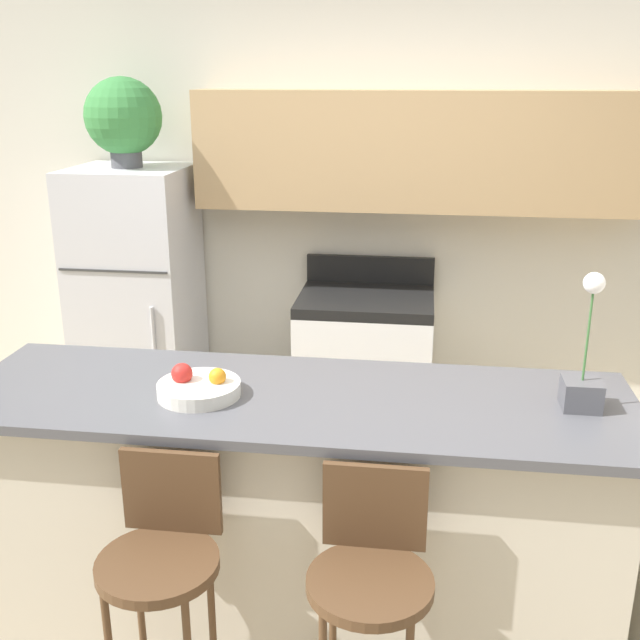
{
  "coord_description": "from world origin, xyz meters",
  "views": [
    {
      "loc": [
        0.43,
        -2.39,
        2.11
      ],
      "look_at": [
        0.0,
        0.7,
        1.07
      ],
      "focal_mm": 42.0,
      "sensor_mm": 36.0,
      "label": 1
    }
  ],
  "objects_px": {
    "fruit_bowl": "(198,387)",
    "bar_stool_left": "(163,564)",
    "bar_stool_right": "(371,582)",
    "refrigerator": "(138,305)",
    "trash_bin": "(222,421)",
    "potted_plant_on_fridge": "(123,118)",
    "orchid_vase": "(583,375)",
    "stove_range": "(365,369)"
  },
  "relations": [
    {
      "from": "stove_range",
      "to": "bar_stool_right",
      "type": "xyz_separation_m",
      "value": [
        0.19,
        -2.19,
        0.21
      ]
    },
    {
      "from": "fruit_bowl",
      "to": "stove_range",
      "type": "bearing_deg",
      "value": 74.99
    },
    {
      "from": "potted_plant_on_fridge",
      "to": "fruit_bowl",
      "type": "relative_size",
      "value": 1.66
    },
    {
      "from": "refrigerator",
      "to": "trash_bin",
      "type": "height_order",
      "value": "refrigerator"
    },
    {
      "from": "stove_range",
      "to": "potted_plant_on_fridge",
      "type": "distance_m",
      "value": 1.95
    },
    {
      "from": "stove_range",
      "to": "orchid_vase",
      "type": "xyz_separation_m",
      "value": [
        0.85,
        -1.63,
        0.68
      ]
    },
    {
      "from": "stove_range",
      "to": "refrigerator",
      "type": "bearing_deg",
      "value": -179.16
    },
    {
      "from": "refrigerator",
      "to": "orchid_vase",
      "type": "distance_m",
      "value": 2.75
    },
    {
      "from": "fruit_bowl",
      "to": "trash_bin",
      "type": "height_order",
      "value": "fruit_bowl"
    },
    {
      "from": "bar_stool_right",
      "to": "orchid_vase",
      "type": "relative_size",
      "value": 2.09
    },
    {
      "from": "refrigerator",
      "to": "stove_range",
      "type": "distance_m",
      "value": 1.39
    },
    {
      "from": "potted_plant_on_fridge",
      "to": "fruit_bowl",
      "type": "distance_m",
      "value": 2.08
    },
    {
      "from": "orchid_vase",
      "to": "fruit_bowl",
      "type": "xyz_separation_m",
      "value": [
        -1.31,
        -0.08,
        -0.09
      ]
    },
    {
      "from": "stove_range",
      "to": "bar_stool_right",
      "type": "height_order",
      "value": "stove_range"
    },
    {
      "from": "bar_stool_right",
      "to": "bar_stool_left",
      "type": "bearing_deg",
      "value": 180.0
    },
    {
      "from": "refrigerator",
      "to": "orchid_vase",
      "type": "bearing_deg",
      "value": -36.21
    },
    {
      "from": "potted_plant_on_fridge",
      "to": "bar_stool_right",
      "type": "bearing_deg",
      "value": -54.66
    },
    {
      "from": "orchid_vase",
      "to": "stove_range",
      "type": "bearing_deg",
      "value": 117.65
    },
    {
      "from": "potted_plant_on_fridge",
      "to": "refrigerator",
      "type": "bearing_deg",
      "value": -63.08
    },
    {
      "from": "refrigerator",
      "to": "fruit_bowl",
      "type": "bearing_deg",
      "value": -62.34
    },
    {
      "from": "refrigerator",
      "to": "potted_plant_on_fridge",
      "type": "xyz_separation_m",
      "value": [
        -0.0,
        0.0,
        1.07
      ]
    },
    {
      "from": "potted_plant_on_fridge",
      "to": "stove_range",
      "type": "bearing_deg",
      "value": 0.83
    },
    {
      "from": "bar_stool_right",
      "to": "trash_bin",
      "type": "relative_size",
      "value": 2.61
    },
    {
      "from": "refrigerator",
      "to": "fruit_bowl",
      "type": "distance_m",
      "value": 1.93
    },
    {
      "from": "potted_plant_on_fridge",
      "to": "orchid_vase",
      "type": "xyz_separation_m",
      "value": [
        2.2,
        -1.61,
        -0.73
      ]
    },
    {
      "from": "refrigerator",
      "to": "bar_stool_right",
      "type": "bearing_deg",
      "value": -54.66
    },
    {
      "from": "bar_stool_left",
      "to": "bar_stool_right",
      "type": "relative_size",
      "value": 1.0
    },
    {
      "from": "bar_stool_right",
      "to": "potted_plant_on_fridge",
      "type": "relative_size",
      "value": 2.04
    },
    {
      "from": "bar_stool_left",
      "to": "fruit_bowl",
      "type": "relative_size",
      "value": 3.39
    },
    {
      "from": "fruit_bowl",
      "to": "bar_stool_left",
      "type": "bearing_deg",
      "value": -89.08
    },
    {
      "from": "stove_range",
      "to": "orchid_vase",
      "type": "height_order",
      "value": "orchid_vase"
    },
    {
      "from": "stove_range",
      "to": "bar_stool_left",
      "type": "relative_size",
      "value": 1.08
    },
    {
      "from": "bar_stool_right",
      "to": "fruit_bowl",
      "type": "distance_m",
      "value": 0.89
    },
    {
      "from": "bar_stool_right",
      "to": "trash_bin",
      "type": "xyz_separation_m",
      "value": [
        -0.99,
        1.95,
        -0.48
      ]
    },
    {
      "from": "refrigerator",
      "to": "potted_plant_on_fridge",
      "type": "distance_m",
      "value": 1.07
    },
    {
      "from": "bar_stool_left",
      "to": "trash_bin",
      "type": "bearing_deg",
      "value": 100.23
    },
    {
      "from": "trash_bin",
      "to": "orchid_vase",
      "type": "bearing_deg",
      "value": -40.09
    },
    {
      "from": "orchid_vase",
      "to": "fruit_bowl",
      "type": "relative_size",
      "value": 1.62
    },
    {
      "from": "bar_stool_left",
      "to": "trash_bin",
      "type": "relative_size",
      "value": 2.61
    },
    {
      "from": "orchid_vase",
      "to": "fruit_bowl",
      "type": "distance_m",
      "value": 1.32
    },
    {
      "from": "fruit_bowl",
      "to": "refrigerator",
      "type": "bearing_deg",
      "value": 117.66
    },
    {
      "from": "potted_plant_on_fridge",
      "to": "fruit_bowl",
      "type": "xyz_separation_m",
      "value": [
        0.89,
        -1.69,
        -0.82
      ]
    }
  ]
}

